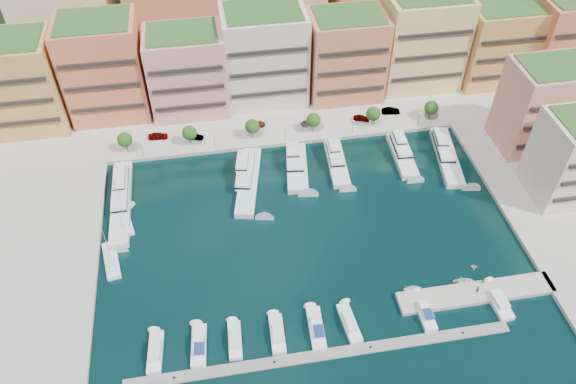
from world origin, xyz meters
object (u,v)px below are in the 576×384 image
object	(u,v)px
car_4	(362,118)
sailboat_1	(112,261)
cruiser_1	(199,346)
cruiser_5	(349,323)
tree_3	(314,120)
lamppost_3	(353,124)
cruiser_2	(235,340)
yacht_5	(402,152)
cruiser_3	(277,334)
sailboat_2	(125,222)
cruiser_0	(155,352)
tree_0	(125,140)
car_1	(195,137)
tender_2	(467,282)
car_0	(158,136)
yacht_0	(121,197)
tender_1	(456,281)
person_1	(483,280)
car_2	(256,125)
car_3	(309,122)
yacht_2	(248,177)
lamppost_2	(285,132)
yacht_6	(446,153)
cruiser_7	(425,312)
tree_1	(189,133)
cruiser_4	(316,328)
cruiser_9	(498,301)
yacht_3	(296,164)
person_0	(478,289)
lamppost_4	(419,117)
tender_0	(413,290)
tree_5	(431,108)
tree_4	(373,114)

from	to	relation	value
car_4	sailboat_1	bearing A→B (deg)	140.54
cruiser_1	cruiser_5	distance (m)	28.62
tree_3	lamppost_3	world-z (taller)	tree_3
cruiser_2	yacht_5	bearing A→B (deg)	44.36
cruiser_3	sailboat_2	size ratio (longest dim) A/B	0.63
cruiser_0	cruiser_1	world-z (taller)	cruiser_1
tree_0	car_1	bearing A→B (deg)	7.02
tender_2	car_0	distance (m)	83.61
cruiser_2	cruiser_0	bearing A→B (deg)	-179.97
yacht_0	cruiser_1	world-z (taller)	yacht_0
tender_1	tender_2	bearing A→B (deg)	-115.46
car_4	person_1	distance (m)	57.18
cruiser_0	car_4	world-z (taller)	car_4
car_2	car_3	size ratio (longest dim) A/B	1.01
yacht_2	tender_2	world-z (taller)	yacht_2
yacht_0	car_3	distance (m)	52.53
yacht_5	car_2	world-z (taller)	yacht_5
lamppost_2	tender_2	bearing A→B (deg)	-59.64
car_0	car_3	bearing A→B (deg)	-87.61
car_0	car_2	distance (m)	25.75
yacht_5	car_2	size ratio (longest dim) A/B	3.42
yacht_6	car_4	bearing A→B (deg)	135.55
cruiser_2	car_0	size ratio (longest dim) A/B	1.60
sailboat_1	car_3	world-z (taller)	sailboat_1
cruiser_5	cruiser_7	size ratio (longest dim) A/B	1.04
tree_1	lamppost_2	xyz separation A→B (m)	(24.00, -2.30, -0.92)
cruiser_0	cruiser_4	xyz separation A→B (m)	(30.09, -0.03, 0.02)
yacht_5	cruiser_9	distance (m)	46.18
cruiser_3	person_1	xyz separation A→B (m)	(42.60, 4.46, 1.26)
tender_1	lamppost_2	bearing A→B (deg)	19.03
person_1	yacht_2	bearing A→B (deg)	-41.33
yacht_3	tender_1	distance (m)	47.28
car_0	cruiser_2	bearing A→B (deg)	-164.26
cruiser_4	person_0	world-z (taller)	person_0
cruiser_0	lamppost_4	bearing A→B (deg)	38.88
cruiser_0	tender_0	xyz separation A→B (m)	(51.11, 5.59, -0.17)
lamppost_4	cruiser_2	distance (m)	78.11
tree_0	car_3	world-z (taller)	tree_0
cruiser_3	tree_5	bearing A→B (deg)	48.95
tree_4	person_0	bearing A→B (deg)	-83.89
yacht_2	yacht_6	size ratio (longest dim) A/B	1.06
sailboat_1	car_4	distance (m)	74.31
lamppost_4	car_0	distance (m)	68.60
sailboat_2	car_1	distance (m)	31.26
car_0	lamppost_3	bearing A→B (deg)	-93.78
yacht_2	car_0	distance (m)	28.48
lamppost_2	car_3	size ratio (longest dim) A/B	0.85
tree_5	cruiser_5	distance (m)	68.81
yacht_3	car_3	size ratio (longest dim) A/B	3.58
cruiser_5	person_1	world-z (taller)	person_1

